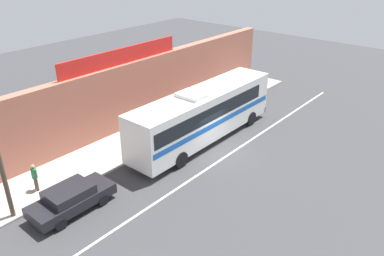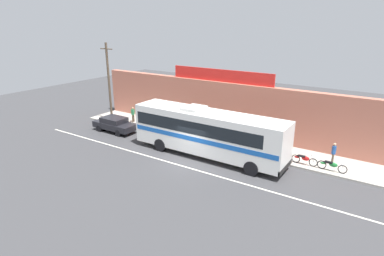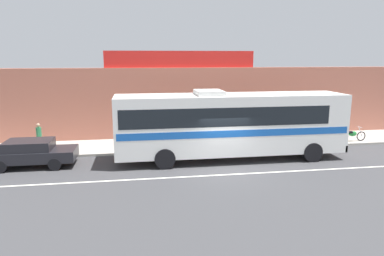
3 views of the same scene
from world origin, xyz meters
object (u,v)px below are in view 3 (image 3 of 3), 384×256
object	(u,v)px
motorcycle_black	(351,135)
pedestrian_far_right	(39,135)
motorcycle_blue	(295,137)
pedestrian_near_shop	(235,127)
pedestrian_by_curb	(338,123)
parked_car	(31,152)
motorcycle_purple	(324,136)
intercity_bus	(229,122)

from	to	relation	value
motorcycle_black	pedestrian_far_right	xyz separation A→B (m)	(-19.31, 0.87, 0.49)
motorcycle_blue	pedestrian_near_shop	bearing A→B (deg)	162.93
motorcycle_blue	motorcycle_black	distance (m)	3.85
pedestrian_by_curb	motorcycle_black	bearing A→B (deg)	-82.05
parked_car	motorcycle_purple	world-z (taller)	parked_car
parked_car	intercity_bus	bearing A→B (deg)	-1.36
motorcycle_blue	pedestrian_by_curb	world-z (taller)	pedestrian_by_curb
motorcycle_purple	pedestrian_by_curb	bearing A→B (deg)	35.61
intercity_bus	pedestrian_near_shop	xyz separation A→B (m)	(1.26, 3.35, -0.97)
motorcycle_purple	motorcycle_blue	bearing A→B (deg)	-179.73
pedestrian_far_right	motorcycle_black	bearing A→B (deg)	-2.58
pedestrian_by_curb	parked_car	bearing A→B (deg)	-170.26
motorcycle_blue	pedestrian_by_curb	distance (m)	3.90
motorcycle_purple	motorcycle_blue	xyz separation A→B (m)	(-1.97, -0.01, 0.00)
pedestrian_near_shop	motorcycle_purple	bearing A→B (deg)	-11.15
pedestrian_far_right	motorcycle_blue	bearing A→B (deg)	-3.09
parked_car	pedestrian_near_shop	world-z (taller)	pedestrian_near_shop
motorcycle_blue	pedestrian_by_curb	size ratio (longest dim) A/B	1.12
parked_car	motorcycle_black	xyz separation A→B (m)	(18.99, 1.96, -0.17)
motorcycle_blue	intercity_bus	bearing A→B (deg)	-155.31
intercity_bus	motorcycle_blue	world-z (taller)	intercity_bus
intercity_bus	motorcycle_purple	world-z (taller)	intercity_bus
motorcycle_purple	motorcycle_blue	world-z (taller)	same
motorcycle_black	pedestrian_by_curb	world-z (taller)	pedestrian_by_curb
motorcycle_blue	pedestrian_near_shop	xyz separation A→B (m)	(-3.62, 1.11, 0.53)
pedestrian_far_right	pedestrian_near_shop	xyz separation A→B (m)	(11.85, 0.28, 0.04)
motorcycle_purple	parked_car	bearing A→B (deg)	-173.30
motorcycle_purple	pedestrian_far_right	xyz separation A→B (m)	(-17.43, 0.82, 0.49)
pedestrian_far_right	parked_car	bearing A→B (deg)	-83.46
motorcycle_black	pedestrian_near_shop	size ratio (longest dim) A/B	1.19
motorcycle_blue	pedestrian_far_right	xyz separation A→B (m)	(-15.47, 0.83, 0.49)
motorcycle_blue	motorcycle_purple	bearing A→B (deg)	0.27
parked_car	motorcycle_purple	distance (m)	17.23
intercity_bus	pedestrian_near_shop	bearing A→B (deg)	69.35
motorcycle_purple	pedestrian_by_curb	size ratio (longest dim) A/B	1.14
motorcycle_blue	pedestrian_near_shop	size ratio (longest dim) A/B	1.10
motorcycle_purple	pedestrian_by_curb	xyz separation A→B (m)	(1.70, 1.22, 0.52)
parked_car	motorcycle_purple	xyz separation A→B (m)	(17.11, 2.01, -0.17)
intercity_bus	motorcycle_black	bearing A→B (deg)	14.19
intercity_bus	pedestrian_by_curb	size ratio (longest dim) A/B	7.56
intercity_bus	parked_car	world-z (taller)	intercity_bus
intercity_bus	pedestrian_near_shop	world-z (taller)	intercity_bus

